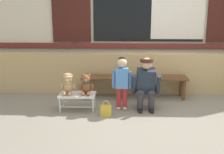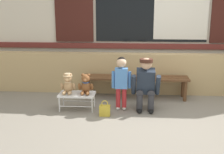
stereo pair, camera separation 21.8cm
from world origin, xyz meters
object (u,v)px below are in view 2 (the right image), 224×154
(small_display_bench, at_px, (77,95))
(handbag_on_ground, at_px, (105,110))
(teddy_bear_plain, at_px, (86,85))
(wooden_bench_long, at_px, (135,80))
(adult_crouching, at_px, (146,84))
(teddy_bear_with_hat, at_px, (68,84))
(child_standing, at_px, (121,77))

(small_display_bench, height_order, handbag_on_ground, small_display_bench)
(teddy_bear_plain, distance_m, handbag_on_ground, 0.59)
(wooden_bench_long, distance_m, teddy_bear_plain, 1.16)
(adult_crouching, bearing_deg, teddy_bear_with_hat, -176.78)
(teddy_bear_with_hat, height_order, adult_crouching, adult_crouching)
(teddy_bear_plain, relative_size, adult_crouching, 0.38)
(child_standing, relative_size, handbag_on_ground, 3.52)
(wooden_bench_long, xyz_separation_m, adult_crouching, (0.19, -0.67, 0.11))
(handbag_on_ground, bearing_deg, child_standing, 51.74)
(wooden_bench_long, bearing_deg, teddy_bear_with_hat, -147.97)
(small_display_bench, xyz_separation_m, child_standing, (0.79, 0.06, 0.33))
(teddy_bear_plain, height_order, handbag_on_ground, teddy_bear_plain)
(small_display_bench, xyz_separation_m, teddy_bear_plain, (0.16, 0.00, 0.20))
(wooden_bench_long, height_order, small_display_bench, wooden_bench_long)
(small_display_bench, xyz_separation_m, adult_crouching, (1.22, 0.08, 0.21))
(teddy_bear_with_hat, distance_m, teddy_bear_plain, 0.32)
(teddy_bear_plain, distance_m, child_standing, 0.64)
(teddy_bear_with_hat, relative_size, handbag_on_ground, 1.34)
(handbag_on_ground, bearing_deg, wooden_bench_long, 63.35)
(small_display_bench, distance_m, teddy_bear_plain, 0.25)
(handbag_on_ground, bearing_deg, adult_crouching, 26.76)
(adult_crouching, bearing_deg, wooden_bench_long, 105.48)
(teddy_bear_with_hat, relative_size, adult_crouching, 0.38)
(teddy_bear_plain, distance_m, adult_crouching, 1.07)
(small_display_bench, height_order, teddy_bear_plain, teddy_bear_plain)
(teddy_bear_plain, bearing_deg, handbag_on_ground, -37.03)
(teddy_bear_plain, bearing_deg, adult_crouching, 4.23)
(wooden_bench_long, distance_m, child_standing, 0.77)
(teddy_bear_with_hat, bearing_deg, teddy_bear_plain, -0.13)
(child_standing, xyz_separation_m, adult_crouching, (0.44, 0.02, -0.11))
(teddy_bear_plain, height_order, child_standing, child_standing)
(handbag_on_ground, bearing_deg, teddy_bear_with_hat, 158.09)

